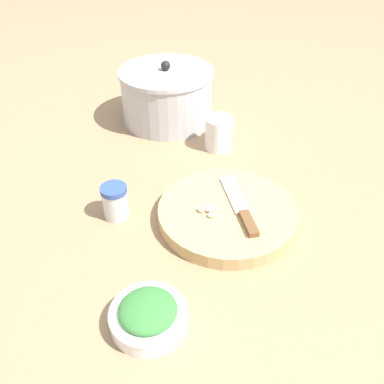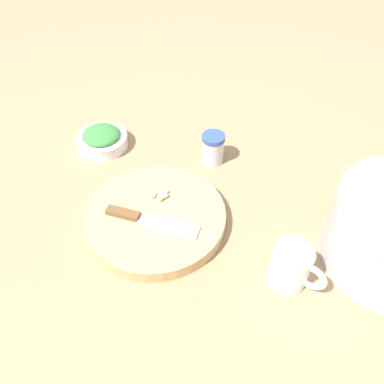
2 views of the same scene
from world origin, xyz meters
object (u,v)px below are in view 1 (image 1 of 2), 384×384
(coffee_mug, at_px, (219,133))
(stock_pot, at_px, (167,96))
(cutting_board, at_px, (227,214))
(herb_bowl, at_px, (148,315))
(chef_knife, at_px, (241,208))
(spice_jar, at_px, (115,202))
(garlic_cloves, at_px, (208,210))

(coffee_mug, relative_size, stock_pot, 0.39)
(cutting_board, distance_m, stock_pot, 0.50)
(coffee_mug, bearing_deg, herb_bowl, -164.98)
(chef_knife, height_order, coffee_mug, coffee_mug)
(spice_jar, relative_size, stock_pot, 0.29)
(garlic_cloves, distance_m, coffee_mug, 0.33)
(garlic_cloves, height_order, herb_bowl, herb_bowl)
(cutting_board, distance_m, herb_bowl, 0.32)
(cutting_board, relative_size, garlic_cloves, 6.50)
(cutting_board, distance_m, garlic_cloves, 0.05)
(garlic_cloves, relative_size, coffee_mug, 0.44)
(chef_knife, bearing_deg, stock_pot, 99.02)
(chef_knife, bearing_deg, spice_jar, 164.26)
(cutting_board, height_order, chef_knife, chef_knife)
(chef_knife, xyz_separation_m, herb_bowl, (-0.33, 0.03, -0.01))
(herb_bowl, bearing_deg, cutting_board, 0.20)
(chef_knife, relative_size, garlic_cloves, 3.65)
(coffee_mug, bearing_deg, chef_knife, -144.40)
(chef_knife, xyz_separation_m, spice_jar, (-0.12, 0.26, 0.00))
(garlic_cloves, bearing_deg, stock_pot, 42.27)
(herb_bowl, bearing_deg, stock_pot, 29.44)
(chef_knife, relative_size, coffee_mug, 1.61)
(cutting_board, xyz_separation_m, coffee_mug, (0.27, 0.16, 0.03))
(chef_knife, height_order, herb_bowl, herb_bowl)
(coffee_mug, height_order, stock_pot, stock_pot)
(chef_knife, bearing_deg, herb_bowl, -136.27)
(cutting_board, xyz_separation_m, stock_pot, (0.34, 0.37, 0.07))
(cutting_board, height_order, garlic_cloves, garlic_cloves)
(stock_pot, bearing_deg, garlic_cloves, -137.73)
(cutting_board, xyz_separation_m, chef_knife, (0.01, -0.03, 0.02))
(herb_bowl, bearing_deg, coffee_mug, 15.02)
(coffee_mug, bearing_deg, stock_pot, 72.36)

